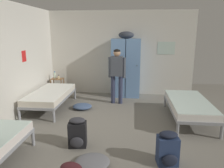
{
  "coord_description": "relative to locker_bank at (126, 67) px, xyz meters",
  "views": [
    {
      "loc": [
        0.45,
        -4.26,
        2.04
      ],
      "look_at": [
        0.0,
        0.29,
        0.95
      ],
      "focal_mm": 34.85,
      "sensor_mm": 36.0,
      "label": 1
    }
  ],
  "objects": [
    {
      "name": "clothes_pile_denim",
      "position": [
        -1.12,
        -1.36,
        -0.9
      ],
      "size": [
        0.52,
        0.46,
        0.14
      ],
      "color": "#42567A",
      "rests_on": "ground_plane"
    },
    {
      "name": "ground_plane",
      "position": [
        -0.21,
        -2.62,
        -0.97
      ],
      "size": [
        9.3,
        9.3,
        0.0
      ],
      "primitive_type": "plane",
      "color": "slate"
    },
    {
      "name": "bed_left_rear",
      "position": [
        -1.99,
        -1.4,
        -0.59
      ],
      "size": [
        0.9,
        1.9,
        0.49
      ],
      "color": "gray",
      "rests_on": "ground_plane"
    },
    {
      "name": "bed_right",
      "position": [
        1.57,
        -1.87,
        -0.59
      ],
      "size": [
        0.9,
        1.9,
        0.49
      ],
      "color": "gray",
      "rests_on": "ground_plane"
    },
    {
      "name": "lotion_bottle",
      "position": [
        -2.17,
        -0.19,
        -0.34
      ],
      "size": [
        0.06,
        0.06,
        0.13
      ],
      "color": "beige",
      "rests_on": "shelf_unit"
    },
    {
      "name": "clothes_pile_grey",
      "position": [
        -0.36,
        -3.89,
        -0.92
      ],
      "size": [
        0.55,
        0.51,
        0.11
      ],
      "color": "slate",
      "rests_on": "ground_plane"
    },
    {
      "name": "backpack_black",
      "position": [
        -0.74,
        -3.34,
        -0.71
      ],
      "size": [
        0.35,
        0.36,
        0.55
      ],
      "color": "black",
      "rests_on": "ground_plane"
    },
    {
      "name": "room_backdrop",
      "position": [
        -1.5,
        -1.3,
        0.4
      ],
      "size": [
        4.77,
        5.87,
        2.73
      ],
      "color": "beige",
      "rests_on": "ground_plane"
    },
    {
      "name": "shelf_unit",
      "position": [
        -2.24,
        -0.15,
        -0.62
      ],
      "size": [
        0.38,
        0.3,
        0.57
      ],
      "color": "brown",
      "rests_on": "ground_plane"
    },
    {
      "name": "locker_bank",
      "position": [
        0.0,
        0.0,
        0.0
      ],
      "size": [
        0.9,
        0.55,
        2.07
      ],
      "color": "#6B93C6",
      "rests_on": "ground_plane"
    },
    {
      "name": "backpack_navy",
      "position": [
        0.81,
        -3.74,
        -0.71
      ],
      "size": [
        0.35,
        0.36,
        0.55
      ],
      "color": "navy",
      "rests_on": "ground_plane"
    },
    {
      "name": "water_bottle",
      "position": [
        -2.32,
        -0.13,
        -0.29
      ],
      "size": [
        0.06,
        0.06,
        0.23
      ],
      "color": "silver",
      "rests_on": "shelf_unit"
    },
    {
      "name": "person_traveler",
      "position": [
        -0.22,
        -0.78,
        -0.01
      ],
      "size": [
        0.5,
        0.23,
        1.58
      ],
      "color": "#2D334C",
      "rests_on": "ground_plane"
    }
  ]
}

